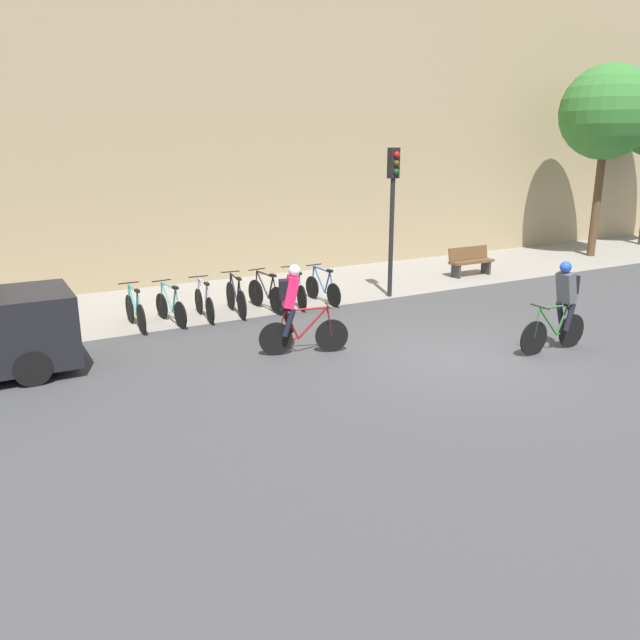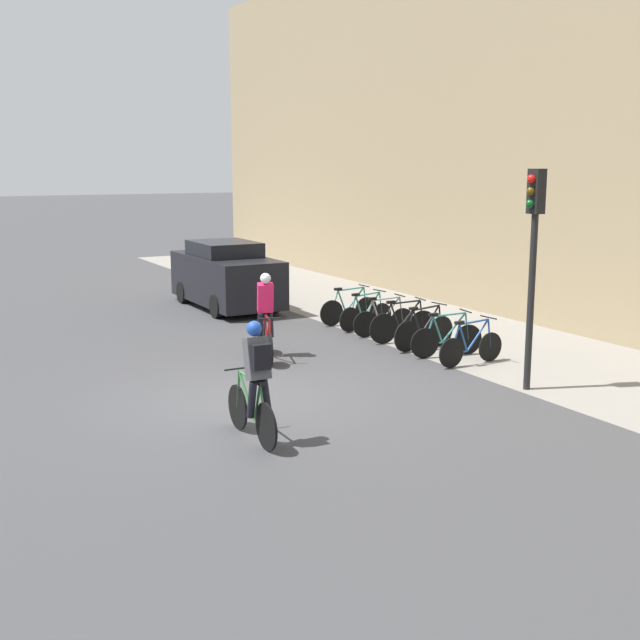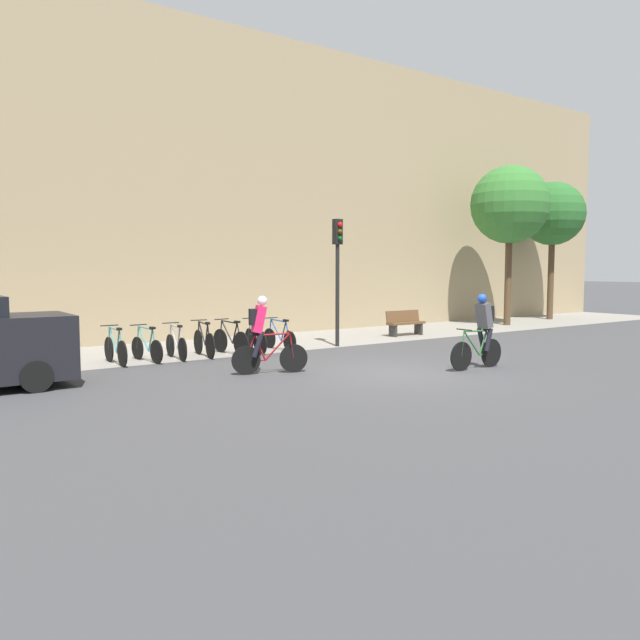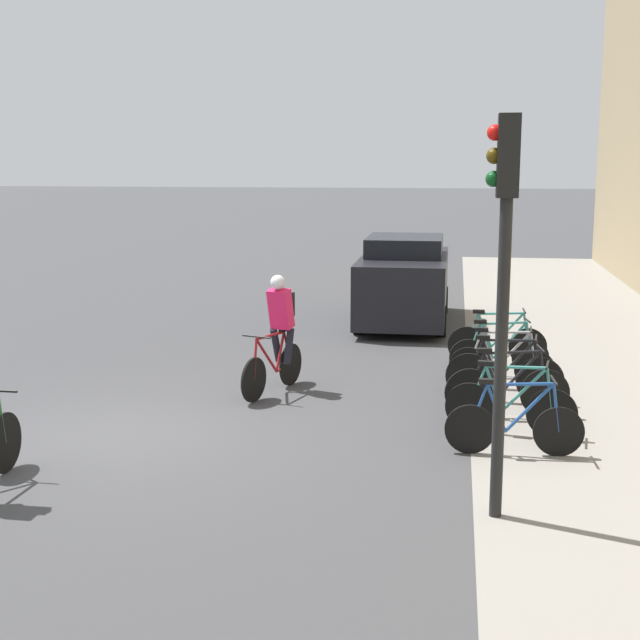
% 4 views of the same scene
% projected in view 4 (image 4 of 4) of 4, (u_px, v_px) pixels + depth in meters
% --- Properties ---
extents(ground, '(200.00, 200.00, 0.00)m').
position_uv_depth(ground, '(110.00, 437.00, 11.23)').
color(ground, '#3D3D3F').
extents(cyclist_pink, '(1.68, 0.66, 1.77)m').
position_uv_depth(cyclist_pink, '(279.00, 329.00, 13.34)').
color(cyclist_pink, black).
rests_on(cyclist_pink, ground).
extents(parked_bike_0, '(0.46, 1.67, 0.96)m').
position_uv_depth(parked_bike_0, '(497.00, 342.00, 15.14)').
color(parked_bike_0, black).
rests_on(parked_bike_0, ground).
extents(parked_bike_1, '(0.46, 1.60, 0.94)m').
position_uv_depth(parked_bike_1, '(499.00, 353.00, 14.37)').
color(parked_bike_1, black).
rests_on(parked_bike_1, ground).
extents(parked_bike_2, '(0.46, 1.60, 0.94)m').
position_uv_depth(parked_bike_2, '(501.00, 364.00, 13.60)').
color(parked_bike_2, black).
rests_on(parked_bike_2, ground).
extents(parked_bike_3, '(0.46, 1.68, 0.98)m').
position_uv_depth(parked_bike_3, '(504.00, 374.00, 12.82)').
color(parked_bike_3, black).
rests_on(parked_bike_3, ground).
extents(parked_bike_4, '(0.46, 1.68, 0.97)m').
position_uv_depth(parked_bike_4, '(507.00, 388.00, 12.04)').
color(parked_bike_4, black).
rests_on(parked_bike_4, ground).
extents(parked_bike_5, '(0.46, 1.65, 0.95)m').
position_uv_depth(parked_bike_5, '(510.00, 405.00, 11.27)').
color(parked_bike_5, black).
rests_on(parked_bike_5, ground).
extents(parked_bike_6, '(0.46, 1.63, 0.93)m').
position_uv_depth(parked_bike_6, '(514.00, 424.00, 10.50)').
color(parked_bike_6, black).
rests_on(parked_bike_6, ground).
extents(traffic_light_pole, '(0.26, 0.30, 3.87)m').
position_uv_depth(traffic_light_pole, '(504.00, 245.00, 8.28)').
color(traffic_light_pole, black).
rests_on(traffic_light_pole, ground).
extents(parked_car, '(4.30, 1.84, 1.85)m').
position_uv_depth(parked_car, '(404.00, 282.00, 18.90)').
color(parked_car, black).
rests_on(parked_car, ground).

